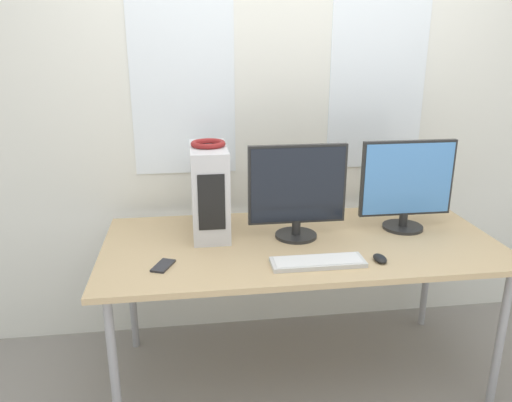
# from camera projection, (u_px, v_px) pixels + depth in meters

# --- Properties ---
(wall_back) EXTENTS (8.00, 0.07, 2.70)m
(wall_back) POSITION_uv_depth(u_px,v_px,m) (281.00, 108.00, 2.84)
(wall_back) COLOR silver
(wall_back) RESTS_ON ground_plane
(desk) EXTENTS (1.94, 0.91, 0.77)m
(desk) POSITION_uv_depth(u_px,v_px,m) (301.00, 250.00, 2.49)
(desk) COLOR tan
(desk) RESTS_ON ground_plane
(pc_tower) EXTENTS (0.18, 0.40, 0.45)m
(pc_tower) POSITION_uv_depth(u_px,v_px,m) (210.00, 190.00, 2.51)
(pc_tower) COLOR silver
(pc_tower) RESTS_ON desk
(headphones) EXTENTS (0.17, 0.17, 0.03)m
(headphones) POSITION_uv_depth(u_px,v_px,m) (208.00, 144.00, 2.44)
(headphones) COLOR maroon
(headphones) RESTS_ON pc_tower
(monitor_main) EXTENTS (0.49, 0.21, 0.47)m
(monitor_main) POSITION_uv_depth(u_px,v_px,m) (297.00, 191.00, 2.45)
(monitor_main) COLOR black
(monitor_main) RESTS_ON desk
(monitor_right_near) EXTENTS (0.49, 0.21, 0.47)m
(monitor_right_near) POSITION_uv_depth(u_px,v_px,m) (407.00, 184.00, 2.56)
(monitor_right_near) COLOR black
(monitor_right_near) RESTS_ON desk
(keyboard) EXTENTS (0.42, 0.13, 0.02)m
(keyboard) POSITION_uv_depth(u_px,v_px,m) (318.00, 262.00, 2.21)
(keyboard) COLOR silver
(keyboard) RESTS_ON desk
(mouse) EXTENTS (0.06, 0.10, 0.02)m
(mouse) POSITION_uv_depth(u_px,v_px,m) (380.00, 258.00, 2.25)
(mouse) COLOR black
(mouse) RESTS_ON desk
(cell_phone) EXTENTS (0.11, 0.14, 0.01)m
(cell_phone) POSITION_uv_depth(u_px,v_px,m) (163.00, 266.00, 2.19)
(cell_phone) COLOR #232328
(cell_phone) RESTS_ON desk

